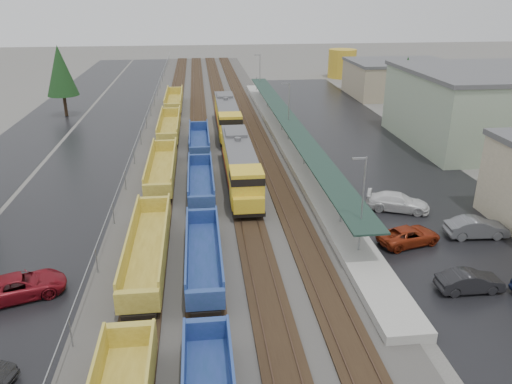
{
  "coord_description": "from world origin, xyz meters",
  "views": [
    {
      "loc": [
        -1.9,
        -11.75,
        18.68
      ],
      "look_at": [
        2.86,
        29.16,
        2.0
      ],
      "focal_mm": 35.0,
      "sensor_mm": 36.0,
      "label": 1
    }
  ],
  "objects_px": {
    "locomotive_trail": "(227,117)",
    "storage_tank": "(342,63)",
    "parked_car_east_b": "(409,236)",
    "parked_car_east_e": "(476,228)",
    "well_string_blue": "(204,256)",
    "well_string_yellow": "(156,202)",
    "parked_car_east_c": "(398,202)",
    "locomotive_lead": "(240,165)",
    "parked_car_west_c": "(20,286)",
    "parked_car_east_a": "(470,282)"
  },
  "relations": [
    {
      "from": "parked_car_east_c",
      "to": "parked_car_east_b",
      "type": "bearing_deg",
      "value": -171.75
    },
    {
      "from": "parked_car_east_c",
      "to": "locomotive_trail",
      "type": "bearing_deg",
      "value": 47.86
    },
    {
      "from": "storage_tank",
      "to": "parked_car_west_c",
      "type": "relative_size",
      "value": 1.1
    },
    {
      "from": "well_string_blue",
      "to": "parked_car_east_e",
      "type": "bearing_deg",
      "value": 6.73
    },
    {
      "from": "storage_tank",
      "to": "parked_car_east_c",
      "type": "height_order",
      "value": "storage_tank"
    },
    {
      "from": "well_string_blue",
      "to": "storage_tank",
      "type": "height_order",
      "value": "storage_tank"
    },
    {
      "from": "storage_tank",
      "to": "parked_car_east_b",
      "type": "distance_m",
      "value": 82.07
    },
    {
      "from": "parked_car_west_c",
      "to": "well_string_blue",
      "type": "bearing_deg",
      "value": -99.38
    },
    {
      "from": "locomotive_trail",
      "to": "parked_car_east_e",
      "type": "bearing_deg",
      "value": -62.23
    },
    {
      "from": "parked_car_east_b",
      "to": "parked_car_east_e",
      "type": "bearing_deg",
      "value": -99.36
    },
    {
      "from": "locomotive_lead",
      "to": "locomotive_trail",
      "type": "relative_size",
      "value": 1.0
    },
    {
      "from": "locomotive_lead",
      "to": "storage_tank",
      "type": "distance_m",
      "value": 72.52
    },
    {
      "from": "locomotive_lead",
      "to": "parked_car_east_a",
      "type": "bearing_deg",
      "value": -56.95
    },
    {
      "from": "well_string_blue",
      "to": "parked_car_west_c",
      "type": "xyz_separation_m",
      "value": [
        -11.99,
        -2.09,
        -0.3
      ]
    },
    {
      "from": "storage_tank",
      "to": "parked_car_east_c",
      "type": "relative_size",
      "value": 1.13
    },
    {
      "from": "parked_car_east_b",
      "to": "storage_tank",
      "type": "bearing_deg",
      "value": -26.4
    },
    {
      "from": "well_string_yellow",
      "to": "well_string_blue",
      "type": "xyz_separation_m",
      "value": [
        4.0,
        -10.17,
        -0.09
      ]
    },
    {
      "from": "well_string_yellow",
      "to": "parked_car_east_c",
      "type": "relative_size",
      "value": 18.49
    },
    {
      "from": "well_string_blue",
      "to": "parked_car_east_c",
      "type": "bearing_deg",
      "value": 25.45
    },
    {
      "from": "well_string_yellow",
      "to": "locomotive_trail",
      "type": "bearing_deg",
      "value": 73.37
    },
    {
      "from": "well_string_blue",
      "to": "well_string_yellow",
      "type": "bearing_deg",
      "value": 111.47
    },
    {
      "from": "locomotive_trail",
      "to": "storage_tank",
      "type": "distance_m",
      "value": 53.96
    },
    {
      "from": "well_string_yellow",
      "to": "parked_car_east_c",
      "type": "height_order",
      "value": "well_string_yellow"
    },
    {
      "from": "well_string_blue",
      "to": "parked_car_east_b",
      "type": "xyz_separation_m",
      "value": [
        16.17,
        2.08,
        -0.39
      ]
    },
    {
      "from": "parked_car_west_c",
      "to": "parked_car_east_a",
      "type": "xyz_separation_m",
      "value": [
        29.51,
        -2.74,
        -0.07
      ]
    },
    {
      "from": "parked_car_west_c",
      "to": "parked_car_east_b",
      "type": "distance_m",
      "value": 28.47
    },
    {
      "from": "parked_car_east_b",
      "to": "parked_car_east_e",
      "type": "height_order",
      "value": "parked_car_east_e"
    },
    {
      "from": "locomotive_lead",
      "to": "parked_car_west_c",
      "type": "xyz_separation_m",
      "value": [
        -15.99,
        -18.04,
        -1.53
      ]
    },
    {
      "from": "parked_car_east_a",
      "to": "parked_car_east_b",
      "type": "bearing_deg",
      "value": 10.88
    },
    {
      "from": "parked_car_west_c",
      "to": "parked_car_east_e",
      "type": "xyz_separation_m",
      "value": [
        34.07,
        4.69,
        0.02
      ]
    },
    {
      "from": "locomotive_trail",
      "to": "well_string_yellow",
      "type": "height_order",
      "value": "locomotive_trail"
    },
    {
      "from": "well_string_blue",
      "to": "storage_tank",
      "type": "relative_size",
      "value": 11.39
    },
    {
      "from": "storage_tank",
      "to": "parked_car_west_c",
      "type": "height_order",
      "value": "storage_tank"
    },
    {
      "from": "locomotive_trail",
      "to": "parked_car_west_c",
      "type": "bearing_deg",
      "value": -112.27
    },
    {
      "from": "parked_car_east_a",
      "to": "parked_car_east_b",
      "type": "distance_m",
      "value": 7.04
    },
    {
      "from": "well_string_blue",
      "to": "parked_car_east_c",
      "type": "distance_m",
      "value": 19.65
    },
    {
      "from": "well_string_blue",
      "to": "parked_car_east_a",
      "type": "relative_size",
      "value": 16.27
    },
    {
      "from": "well_string_yellow",
      "to": "parked_car_east_c",
      "type": "distance_m",
      "value": 21.82
    },
    {
      "from": "locomotive_lead",
      "to": "parked_car_east_c",
      "type": "relative_size",
      "value": 3.44
    },
    {
      "from": "storage_tank",
      "to": "parked_car_east_b",
      "type": "relative_size",
      "value": 1.24
    },
    {
      "from": "parked_car_east_e",
      "to": "well_string_blue",
      "type": "bearing_deg",
      "value": 99.67
    },
    {
      "from": "locomotive_trail",
      "to": "parked_car_east_c",
      "type": "xyz_separation_m",
      "value": [
        13.74,
        -28.51,
        -1.52
      ]
    },
    {
      "from": "locomotive_lead",
      "to": "parked_car_east_c",
      "type": "bearing_deg",
      "value": -28.65
    },
    {
      "from": "parked_car_east_e",
      "to": "locomotive_lead",
      "type": "bearing_deg",
      "value": 56.51
    },
    {
      "from": "parked_car_east_a",
      "to": "parked_car_east_e",
      "type": "relative_size",
      "value": 0.89
    },
    {
      "from": "parked_car_east_a",
      "to": "parked_car_east_e",
      "type": "xyz_separation_m",
      "value": [
        4.56,
        7.43,
        0.09
      ]
    },
    {
      "from": "locomotive_trail",
      "to": "locomotive_lead",
      "type": "bearing_deg",
      "value": -90.0
    },
    {
      "from": "parked_car_east_e",
      "to": "well_string_yellow",
      "type": "bearing_deg",
      "value": 76.76
    },
    {
      "from": "parked_car_west_c",
      "to": "locomotive_trail",
      "type": "bearing_deg",
      "value": -41.52
    },
    {
      "from": "parked_car_west_c",
      "to": "parked_car_east_e",
      "type": "relative_size",
      "value": 1.15
    }
  ]
}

